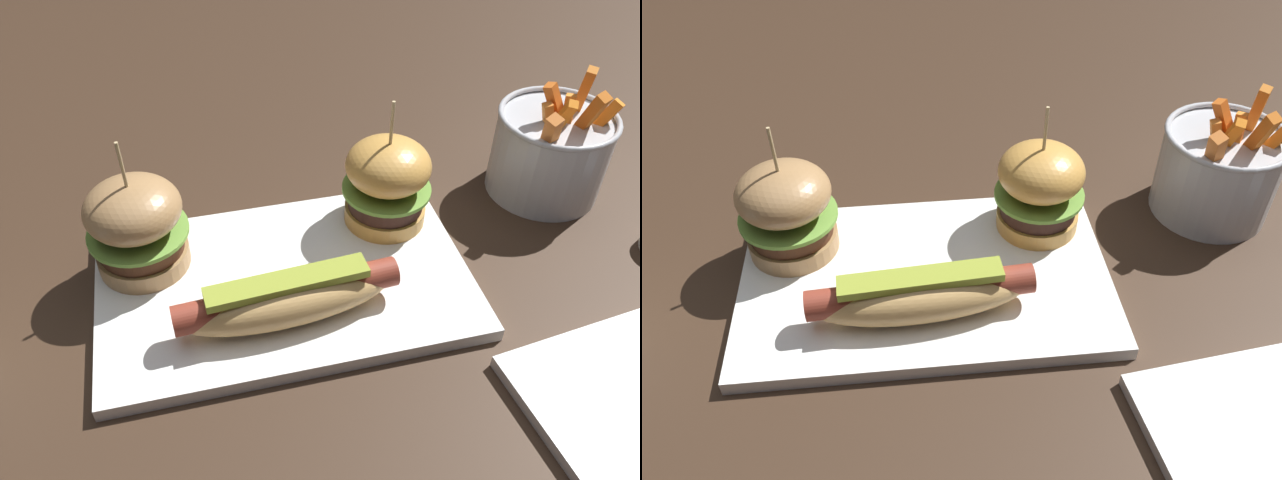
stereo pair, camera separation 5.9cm
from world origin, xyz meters
The scene contains 6 objects.
ground_plane centered at (0.00, 0.00, 0.00)m, with size 3.00×3.00×0.00m, color #382619.
platter_main centered at (0.00, 0.00, 0.01)m, with size 0.35×0.22×0.01m, color white.
hot_dog centered at (-0.01, -0.05, 0.04)m, with size 0.20×0.07×0.05m.
slider_left centered at (-0.13, 0.05, 0.06)m, with size 0.09×0.09×0.14m.
slider_right centered at (0.12, 0.06, 0.06)m, with size 0.09×0.09×0.14m.
fries_bucket centered at (0.31, 0.08, 0.05)m, with size 0.13×0.13×0.15m.
Camera 1 is at (-0.07, -0.42, 0.45)m, focal length 36.26 mm.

